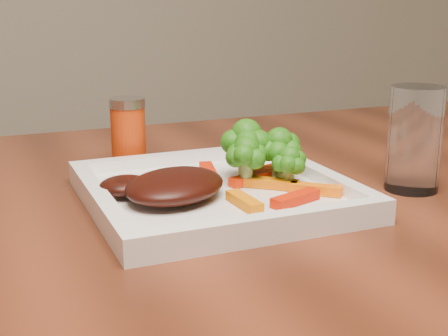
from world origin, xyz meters
name	(u,v)px	position (x,y,z in m)	size (l,w,h in m)	color
plate	(216,196)	(0.05, 0.20, 0.76)	(0.27, 0.27, 0.01)	white
steak	(175,186)	(0.00, 0.19, 0.78)	(0.12, 0.09, 0.03)	#330C07
broccoli_0	(246,150)	(0.10, 0.23, 0.80)	(0.07, 0.07, 0.07)	#307313
broccoli_1	(279,153)	(0.13, 0.21, 0.79)	(0.06, 0.06, 0.06)	#106310
broccoli_2	(289,162)	(0.13, 0.18, 0.79)	(0.04, 0.04, 0.06)	#155B0F
broccoli_3	(246,159)	(0.09, 0.21, 0.79)	(0.05, 0.05, 0.06)	#1C7112
carrot_0	(295,199)	(0.11, 0.13, 0.77)	(0.06, 0.02, 0.01)	red
carrot_1	(316,189)	(0.15, 0.15, 0.77)	(0.06, 0.01, 0.01)	#FF6D04
carrot_2	(244,201)	(0.06, 0.15, 0.77)	(0.06, 0.01, 0.01)	orange
carrot_3	(277,168)	(0.15, 0.24, 0.77)	(0.06, 0.02, 0.01)	#F24103
carrot_4	(208,171)	(0.06, 0.26, 0.77)	(0.06, 0.01, 0.01)	red
carrot_5	(271,183)	(0.11, 0.19, 0.77)	(0.06, 0.02, 0.01)	orange
carrot_6	(250,179)	(0.10, 0.22, 0.77)	(0.05, 0.01, 0.01)	#F82904
spice_shaker	(128,134)	(0.00, 0.38, 0.80)	(0.04, 0.04, 0.09)	#B9320A
drinking_glass	(414,139)	(0.28, 0.16, 0.81)	(0.06, 0.06, 0.12)	white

